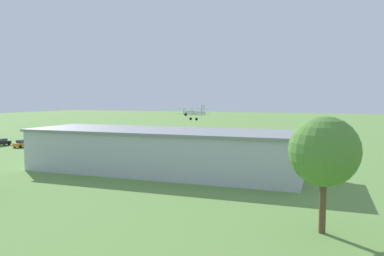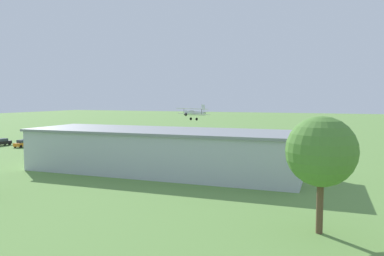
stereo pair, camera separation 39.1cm
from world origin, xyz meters
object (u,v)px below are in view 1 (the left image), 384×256
car_green (52,145)px  car_black (1,142)px  person_by_parked_cars (307,158)px  biplane (194,113)px  car_orange (22,143)px  tree_behind_hangar_left (324,152)px  person_walking_on_apron (127,148)px  person_beside_truck (317,157)px  car_white (68,148)px  person_near_hangar_door (289,158)px  person_watching_takeoff (130,147)px  hangar (163,151)px  car_yellow (100,148)px

car_green → car_black: (14.26, 0.25, -0.00)m
car_black → person_by_parked_cars: 66.18m
biplane → car_orange: bearing=25.6°
car_black → tree_behind_hangar_left: tree_behind_hangar_left is taller
car_orange → person_walking_on_apron: 25.70m
person_beside_truck → person_walking_on_apron: 35.69m
biplane → person_beside_truck: biplane is taller
car_white → person_walking_on_apron: bearing=-163.0°
car_orange → person_by_parked_cars: car_orange is taller
person_beside_truck → person_near_hangar_door: size_ratio=1.02×
biplane → car_white: bearing=42.8°
car_orange → person_near_hangar_door: bearing=-179.6°
person_near_hangar_door → person_walking_on_apron: size_ratio=0.98×
person_watching_takeoff → tree_behind_hangar_left: (-37.67, 34.37, 5.71)m
car_white → tree_behind_hangar_left: 57.71m
person_watching_takeoff → person_walking_on_apron: bearing=90.9°
hangar → person_beside_truck: size_ratio=24.35×
person_near_hangar_door → biplane: bearing=-34.9°
car_orange → hangar: bearing=161.1°
car_white → person_walking_on_apron: size_ratio=2.75×
car_green → person_by_parked_cars: bearing=-178.2°
car_green → biplane: bearing=-148.6°
car_white → car_orange: bearing=-8.7°
biplane → person_watching_takeoff: 17.50m
car_orange → person_watching_takeoff: (-25.64, -2.56, -0.00)m
car_green → tree_behind_hangar_left: (-55.42, 32.13, 5.72)m
tree_behind_hangar_left → person_near_hangar_door: bearing=-78.9°
biplane → person_beside_truck: size_ratio=5.34×
car_orange → person_near_hangar_door: size_ratio=2.49×
person_watching_takeoff → biplane: bearing=-121.6°
tree_behind_hangar_left → car_black: bearing=-24.6°
hangar → person_by_parked_cars: (-19.06, -15.96, -2.30)m
car_yellow → person_by_parked_cars: size_ratio=2.53×
hangar → car_green: size_ratio=9.59×
car_white → person_beside_truck: size_ratio=2.76×
hangar → person_walking_on_apron: (15.06, -15.34, -2.27)m
car_yellow → car_orange: 20.67m
car_black → person_by_parked_cars: size_ratio=2.60×
car_yellow → person_watching_takeoff: bearing=-146.9°
car_yellow → car_white: (6.53, 1.47, 0.01)m
person_near_hangar_door → car_white: bearing=3.4°
hangar → person_near_hangar_door: size_ratio=24.74×
person_beside_truck → car_black: bearing=3.0°
car_white → car_green: size_ratio=1.09×
person_by_parked_cars → person_walking_on_apron: (34.12, 0.63, 0.03)m
person_near_hangar_door → tree_behind_hangar_left: (-6.31, 32.22, 5.73)m
car_yellow → car_black: 27.04m
car_yellow → person_watching_takeoff: (-4.99, -3.26, -0.02)m
car_green → person_beside_truck: bearing=-176.5°
car_black → person_beside_truck: bearing=-177.0°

